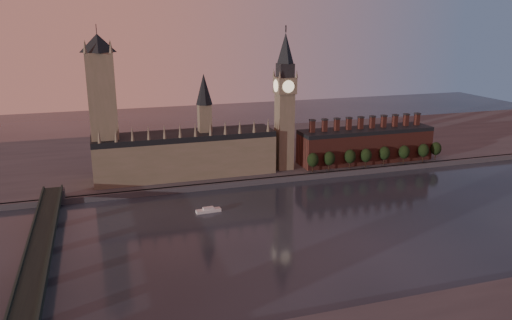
{
  "coord_description": "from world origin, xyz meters",
  "views": [
    {
      "loc": [
        -122.13,
        -235.78,
        114.13
      ],
      "look_at": [
        -29.91,
        55.0,
        28.72
      ],
      "focal_mm": 35.0,
      "sensor_mm": 36.0,
      "label": 1
    }
  ],
  "objects": [
    {
      "name": "north_bank",
      "position": [
        0.0,
        178.04,
        2.0
      ],
      "size": [
        900.0,
        182.0,
        4.0
      ],
      "color": "#4A4A4F",
      "rests_on": "ground"
    },
    {
      "name": "embankment_tree_6",
      "position": [
        123.86,
        93.54,
        13.47
      ],
      "size": [
        8.6,
        8.6,
        14.88
      ],
      "color": "black",
      "rests_on": "north_bank"
    },
    {
      "name": "embankment_tree_5",
      "position": [
        105.9,
        93.56,
        13.47
      ],
      "size": [
        8.6,
        8.6,
        14.88
      ],
      "color": "black",
      "rests_on": "north_bank"
    },
    {
      "name": "big_ben",
      "position": [
        10.0,
        110.0,
        56.83
      ],
      "size": [
        15.0,
        15.0,
        107.0
      ],
      "color": "#786956",
      "rests_on": "north_bank"
    },
    {
      "name": "ground",
      "position": [
        0.0,
        0.0,
        0.0
      ],
      "size": [
        900.0,
        900.0,
        0.0
      ],
      "primitive_type": "plane",
      "color": "black",
      "rests_on": "ground"
    },
    {
      "name": "embankment_tree_3",
      "position": [
        71.91,
        93.74,
        13.47
      ],
      "size": [
        8.6,
        8.6,
        14.88
      ],
      "color": "black",
      "rests_on": "north_bank"
    },
    {
      "name": "chimney_block",
      "position": [
        80.0,
        110.0,
        17.82
      ],
      "size": [
        110.0,
        25.0,
        37.0
      ],
      "color": "brown",
      "rests_on": "north_bank"
    },
    {
      "name": "embankment_tree_0",
      "position": [
        27.3,
        94.22,
        13.47
      ],
      "size": [
        8.6,
        8.6,
        14.88
      ],
      "color": "black",
      "rests_on": "north_bank"
    },
    {
      "name": "embankment_tree_7",
      "position": [
        137.1,
        95.44,
        13.47
      ],
      "size": [
        8.6,
        8.6,
        14.88
      ],
      "color": "black",
      "rests_on": "north_bank"
    },
    {
      "name": "embankment_tree_1",
      "position": [
        40.95,
        94.4,
        13.47
      ],
      "size": [
        8.6,
        8.6,
        14.88
      ],
      "color": "black",
      "rests_on": "north_bank"
    },
    {
      "name": "westminster_bridge",
      "position": [
        -155.0,
        -2.7,
        7.44
      ],
      "size": [
        14.0,
        200.0,
        11.55
      ],
      "color": "black",
      "rests_on": "ground"
    },
    {
      "name": "palace_of_westminster",
      "position": [
        -64.41,
        114.91,
        21.63
      ],
      "size": [
        130.0,
        30.3,
        74.0
      ],
      "color": "#786956",
      "rests_on": "north_bank"
    },
    {
      "name": "embankment_tree_4",
      "position": [
        89.12,
        95.3,
        13.47
      ],
      "size": [
        8.6,
        8.6,
        14.88
      ],
      "color": "black",
      "rests_on": "north_bank"
    },
    {
      "name": "embankment_tree_2",
      "position": [
        58.68,
        94.8,
        13.47
      ],
      "size": [
        8.6,
        8.6,
        14.88
      ],
      "color": "black",
      "rests_on": "north_bank"
    },
    {
      "name": "river_boat",
      "position": [
        -63.09,
        47.83,
        1.18
      ],
      "size": [
        15.67,
        5.31,
        3.09
      ],
      "rotation": [
        0.0,
        0.0,
        0.06
      ],
      "color": "silver",
      "rests_on": "ground"
    },
    {
      "name": "victoria_tower",
      "position": [
        -120.0,
        115.0,
        59.09
      ],
      "size": [
        24.0,
        24.0,
        108.0
      ],
      "color": "#786956",
      "rests_on": "north_bank"
    }
  ]
}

